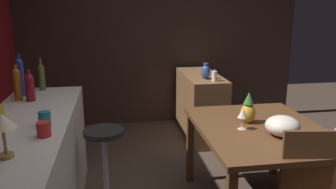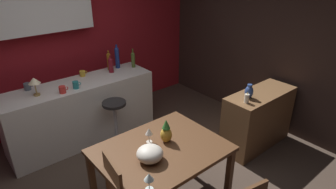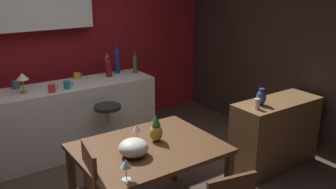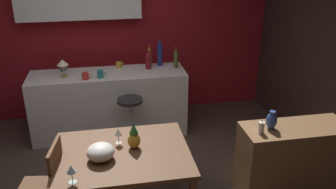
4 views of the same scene
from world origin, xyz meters
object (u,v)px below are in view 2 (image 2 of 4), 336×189
at_px(counter_lamp, 34,82).
at_px(cup_slate, 27,87).
at_px(sideboard_cabinet, 258,119).
at_px(pillar_candle_tall, 247,98).
at_px(cup_teal, 76,85).
at_px(dining_table, 161,155).
at_px(fruit_bowl, 150,154).
at_px(wine_bottle_amber, 109,61).
at_px(vase_ceramic_blue, 249,92).
at_px(wine_bottle_cobalt, 117,57).
at_px(wine_glass_left, 149,132).
at_px(wine_bottle_olive, 133,59).
at_px(wine_glass_right, 149,177).
at_px(cup_red, 63,90).
at_px(wine_bottle_ruby, 111,64).
at_px(cup_mustard, 83,73).
at_px(bar_stool, 116,124).
at_px(pineapple_centerpiece, 166,132).

bearing_deg(counter_lamp, cup_slate, 97.81).
height_order(sideboard_cabinet, pillar_candle_tall, pillar_candle_tall).
bearing_deg(counter_lamp, cup_teal, -13.35).
bearing_deg(cup_teal, dining_table, -83.96).
relative_size(fruit_bowl, wine_bottle_amber, 0.81).
xyz_separation_m(fruit_bowl, cup_slate, (-0.48, 2.03, 0.13)).
height_order(dining_table, vase_ceramic_blue, vase_ceramic_blue).
bearing_deg(sideboard_cabinet, dining_table, -179.02).
bearing_deg(wine_bottle_cobalt, cup_teal, -157.83).
distance_m(fruit_bowl, wine_bottle_cobalt, 2.20).
relative_size(wine_glass_left, cup_teal, 1.44).
bearing_deg(wine_bottle_olive, fruit_bowl, -119.67).
xyz_separation_m(counter_lamp, pillar_candle_tall, (1.99, -1.72, -0.21)).
xyz_separation_m(wine_glass_right, vase_ceramic_blue, (1.91, 0.43, 0.04)).
relative_size(dining_table, cup_red, 10.52).
height_order(dining_table, wine_bottle_amber, wine_bottle_amber).
bearing_deg(wine_bottle_cobalt, dining_table, -109.14).
distance_m(sideboard_cabinet, fruit_bowl, 2.00).
bearing_deg(dining_table, wine_bottle_ruby, 74.92).
xyz_separation_m(wine_bottle_cobalt, pillar_candle_tall, (0.68, -1.95, -0.20)).
height_order(wine_bottle_cobalt, cup_teal, wine_bottle_cobalt).
height_order(cup_red, vase_ceramic_blue, vase_ceramic_blue).
distance_m(wine_bottle_amber, vase_ceramic_blue, 2.12).
bearing_deg(wine_glass_right, wine_bottle_olive, 59.17).
bearing_deg(wine_bottle_cobalt, cup_mustard, 178.08).
xyz_separation_m(wine_bottle_olive, pillar_candle_tall, (0.48, -1.82, -0.15)).
relative_size(dining_table, wine_bottle_cobalt, 3.36).
distance_m(wine_glass_left, wine_bottle_amber, 1.85).
bearing_deg(wine_glass_left, wine_bottle_cobalt, 68.57).
bearing_deg(bar_stool, wine_bottle_ruby, 61.87).
bearing_deg(wine_bottle_amber, wine_glass_left, -107.16).
bearing_deg(wine_bottle_ruby, cup_red, -163.12).
relative_size(pineapple_centerpiece, cup_red, 2.17).
bearing_deg(sideboard_cabinet, cup_slate, 141.69).
bearing_deg(cup_mustard, bar_stool, -83.49).
height_order(wine_bottle_amber, vase_ceramic_blue, wine_bottle_amber).
height_order(pineapple_centerpiece, cup_mustard, pineapple_centerpiece).
xyz_separation_m(fruit_bowl, cup_red, (-0.17, 1.64, 0.13)).
height_order(bar_stool, wine_bottle_olive, wine_bottle_olive).
bearing_deg(cup_teal, wine_bottle_ruby, 19.24).
xyz_separation_m(fruit_bowl, wine_bottle_olive, (1.07, 1.88, 0.22)).
bearing_deg(fruit_bowl, dining_table, 21.68).
bearing_deg(bar_stool, dining_table, -98.05).
height_order(pineapple_centerpiece, wine_bottle_ruby, wine_bottle_ruby).
bearing_deg(bar_stool, vase_ceramic_blue, -41.93).
distance_m(bar_stool, wine_glass_right, 1.78).
distance_m(dining_table, wine_glass_left, 0.27).
distance_m(dining_table, bar_stool, 1.27).
relative_size(pineapple_centerpiece, vase_ceramic_blue, 1.36).
distance_m(sideboard_cabinet, cup_mustard, 2.60).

